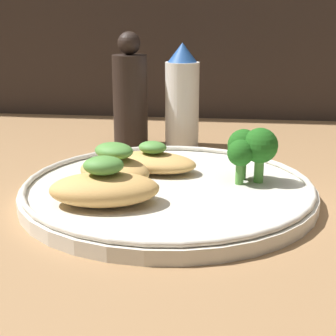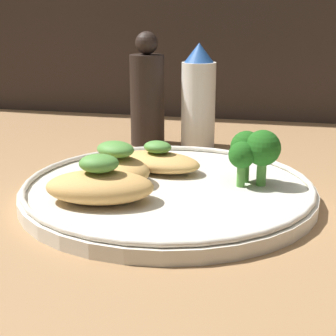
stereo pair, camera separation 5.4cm
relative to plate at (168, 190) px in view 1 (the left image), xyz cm
name	(u,v)px [view 1 (the left image)]	position (x,y,z in cm)	size (l,w,h in cm)	color
ground_plane	(168,203)	(0.00, 0.00, -1.49)	(180.00, 180.00, 1.00)	#936D47
plate	(168,190)	(0.00, 0.00, 0.00)	(31.01, 31.01, 2.00)	silver
grilled_meat_front	(104,187)	(-5.37, -5.97, 2.12)	(11.37, 8.03, 4.73)	tan
grilled_meat_middle	(115,168)	(-5.72, 0.12, 2.18)	(9.99, 9.15, 4.52)	tan
grilled_meat_back	(153,161)	(-2.40, 5.09, 1.64)	(11.35, 7.91, 3.55)	tan
broccoli_bunch	(250,148)	(8.54, 2.64, 4.16)	(5.35, 4.83, 5.97)	#4C8E38
sauce_bottle	(182,98)	(-0.70, 22.60, 6.17)	(4.91, 4.91, 14.98)	white
pepper_grinder	(130,96)	(-8.32, 22.60, 6.39)	(5.03, 5.03, 16.47)	black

